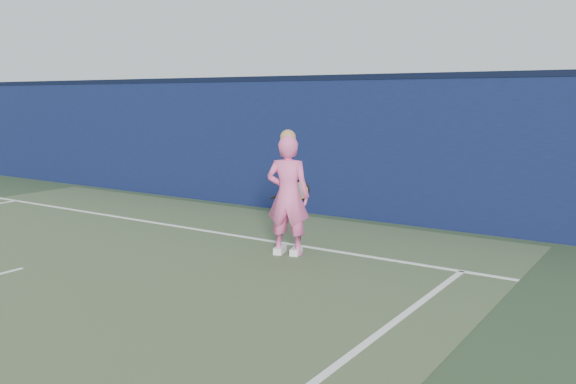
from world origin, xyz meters
The scene contains 4 objects.
backstop_wall centered at (0.00, 6.50, 1.25)m, with size 24.00×0.40×2.50m, color #0C1535.
wall_cap centered at (0.00, 6.50, 2.55)m, with size 24.00×0.42×0.10m, color black.
player centered at (2.46, 3.53, 0.85)m, with size 0.71×0.57×1.76m.
racket centered at (2.33, 3.97, 0.84)m, with size 0.56×0.30×0.32m.
Camera 1 is at (7.08, -3.47, 2.21)m, focal length 38.00 mm.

